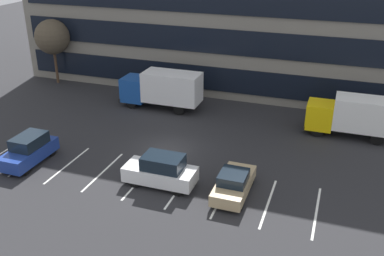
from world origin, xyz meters
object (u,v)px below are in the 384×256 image
box_truck_blue (162,88)px  sedan_tan (234,184)px  suv_white (161,171)px  suv_navy (29,150)px  bare_tree (52,37)px  box_truck_yellow (354,115)px

box_truck_blue → sedan_tan: 15.36m
suv_white → suv_navy: bearing=-178.0°
sedan_tan → bare_tree: (-23.18, 14.90, 4.12)m
box_truck_blue → box_truck_yellow: bearing=-2.2°
suv_white → sedan_tan: 4.66m
bare_tree → sedan_tan: bearing=-32.7°
box_truck_blue → box_truck_yellow: (16.38, -0.63, -0.11)m
suv_navy → bare_tree: bearing=119.2°
suv_white → bare_tree: size_ratio=0.69×
box_truck_yellow → bare_tree: (-29.84, 3.70, 3.05)m
suv_white → bare_tree: (-18.55, 15.34, 3.87)m
suv_white → bare_tree: 24.38m
box_truck_blue → suv_navy: (-4.70, -12.62, -0.97)m
suv_white → sedan_tan: suv_white is taller
sedan_tan → bare_tree: size_ratio=0.67×
box_truck_blue → bare_tree: bearing=167.1°
suv_navy → sedan_tan: suv_navy is taller
suv_navy → sedan_tan: (14.43, 0.79, -0.21)m
box_truck_yellow → suv_white: box_truck_yellow is taller
box_truck_yellow → suv_navy: size_ratio=1.59×
box_truck_blue → suv_white: 13.32m
suv_navy → sedan_tan: bearing=3.1°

